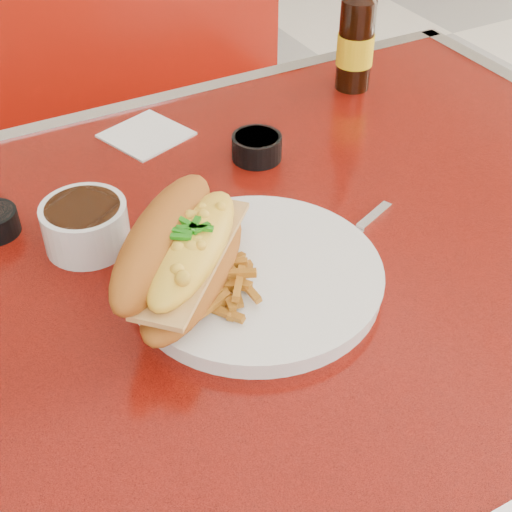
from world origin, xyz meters
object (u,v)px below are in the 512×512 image
mac_hoagie (182,252)px  dinner_plate (256,276)px  booth_bench_far (87,219)px  gravy_ramekin (86,225)px  sauce_cup_right (257,146)px  knife (356,232)px  diner_table (245,349)px  fork (238,240)px  beer_bottle (356,36)px

mac_hoagie → dinner_plate: bearing=-58.2°
booth_bench_far → gravy_ramekin: 0.89m
booth_bench_far → dinner_plate: 1.00m
gravy_ramekin → sauce_cup_right: 0.27m
gravy_ramekin → knife: gravy_ramekin is taller
diner_table → dinner_plate: (-0.01, -0.05, 0.17)m
gravy_ramekin → dinner_plate: bearing=-47.9°
sauce_cup_right → knife: (0.02, -0.21, -0.02)m
dinner_plate → sauce_cup_right: 0.26m
mac_hoagie → diner_table: bearing=-22.8°
diner_table → knife: knife is taller
diner_table → fork: 0.18m
sauce_cup_right → knife: bearing=-83.5°
gravy_ramekin → sauce_cup_right: bearing=15.7°
dinner_plate → sauce_cup_right: (0.12, 0.23, 0.01)m
beer_bottle → dinner_plate: bearing=-136.4°
mac_hoagie → beer_bottle: bearing=-8.2°
booth_bench_far → beer_bottle: (0.35, -0.52, 0.57)m
booth_bench_far → diner_table: bearing=-90.0°
fork → beer_bottle: bearing=-78.6°
sauce_cup_right → beer_bottle: beer_bottle is taller
diner_table → beer_bottle: bearing=39.8°
sauce_cup_right → dinner_plate: bearing=-118.6°
beer_bottle → gravy_ramekin: bearing=-159.2°
booth_bench_far → sauce_cup_right: (0.11, -0.64, 0.50)m
fork → beer_bottle: beer_bottle is taller
diner_table → dinner_plate: size_ratio=3.66×
gravy_ramekin → mac_hoagie: bearing=-65.1°
diner_table → gravy_ramekin: (-0.15, 0.10, 0.19)m
knife → dinner_plate: bearing=166.5°
dinner_plate → gravy_ramekin: (-0.14, 0.15, 0.02)m
diner_table → booth_bench_far: size_ratio=1.03×
booth_bench_far → mac_hoagie: bearing=-95.9°
mac_hoagie → gravy_ramekin: size_ratio=2.13×
sauce_cup_right → beer_bottle: (0.24, 0.12, 0.07)m
mac_hoagie → knife: mac_hoagie is taller
beer_bottle → knife: bearing=-123.6°
fork → sauce_cup_right: 0.21m
fork → beer_bottle: size_ratio=0.62×
dinner_plate → gravy_ramekin: size_ratio=3.03×
fork → gravy_ramekin: size_ratio=1.25×
fork → gravy_ramekin: 0.18m
beer_bottle → mac_hoagie: bearing=-143.2°
knife → diner_table: bearing=144.9°
diner_table → dinner_plate: 0.18m
diner_table → beer_bottle: size_ratio=5.47×
fork → sauce_cup_right: size_ratio=1.86×
beer_bottle → knife: (-0.21, -0.32, -0.08)m
booth_bench_far → fork: (-0.01, -0.81, 0.50)m
sauce_cup_right → booth_bench_far: bearing=100.0°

